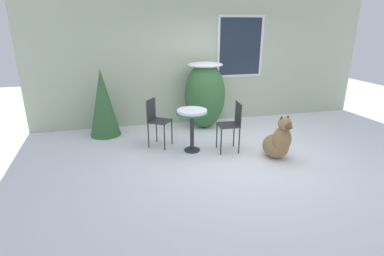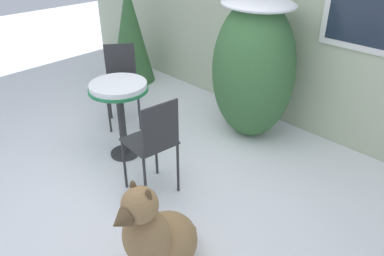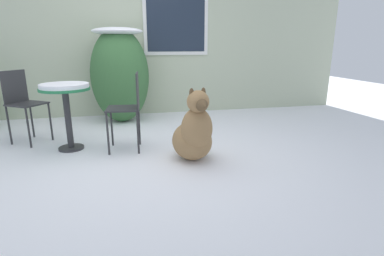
{
  "view_description": "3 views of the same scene",
  "coord_description": "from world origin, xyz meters",
  "px_view_note": "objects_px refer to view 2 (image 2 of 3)",
  "views": [
    {
      "loc": [
        -2.04,
        -4.62,
        2.22
      ],
      "look_at": [
        -0.79,
        0.4,
        0.45
      ],
      "focal_mm": 28.0,
      "sensor_mm": 36.0,
      "label": 1
    },
    {
      "loc": [
        2.03,
        -1.36,
        2.15
      ],
      "look_at": [
        0.0,
        0.6,
        0.55
      ],
      "focal_mm": 35.0,
      "sensor_mm": 36.0,
      "label": 2
    },
    {
      "loc": [
        -0.09,
        -3.28,
        1.22
      ],
      "look_at": [
        0.58,
        -0.23,
        0.35
      ],
      "focal_mm": 28.0,
      "sensor_mm": 36.0,
      "label": 3
    }
  ],
  "objects_px": {
    "patio_table": "(119,97)",
    "dog": "(157,239)",
    "patio_chair_near_table": "(122,80)",
    "patio_chair_far_side": "(154,142)"
  },
  "relations": [
    {
      "from": "patio_table",
      "to": "patio_chair_near_table",
      "type": "relative_size",
      "value": 0.87
    },
    {
      "from": "dog",
      "to": "patio_chair_near_table",
      "type": "bearing_deg",
      "value": 143.73
    },
    {
      "from": "patio_table",
      "to": "dog",
      "type": "bearing_deg",
      "value": -26.47
    },
    {
      "from": "patio_table",
      "to": "dog",
      "type": "relative_size",
      "value": 0.98
    },
    {
      "from": "patio_chair_near_table",
      "to": "dog",
      "type": "relative_size",
      "value": 1.13
    },
    {
      "from": "patio_chair_far_side",
      "to": "patio_table",
      "type": "bearing_deg",
      "value": -97.71
    },
    {
      "from": "patio_table",
      "to": "patio_chair_far_side",
      "type": "xyz_separation_m",
      "value": [
        0.71,
        -0.16,
        -0.12
      ]
    },
    {
      "from": "patio_chair_near_table",
      "to": "patio_chair_far_side",
      "type": "height_order",
      "value": "same"
    },
    {
      "from": "patio_chair_far_side",
      "to": "dog",
      "type": "bearing_deg",
      "value": 56.94
    },
    {
      "from": "patio_chair_near_table",
      "to": "patio_table",
      "type": "bearing_deg",
      "value": -91.37
    }
  ]
}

